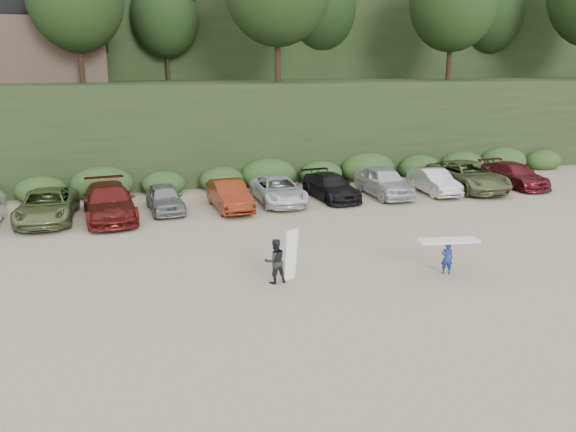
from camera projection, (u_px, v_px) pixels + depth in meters
name	position (u px, v px, depth m)	size (l,w,h in m)	color
ground	(352.00, 268.00, 20.37)	(120.00, 120.00, 0.00)	tan
hillside_backdrop	(194.00, 17.00, 50.47)	(90.00, 41.50, 28.00)	black
parked_cars	(261.00, 191.00, 29.15)	(34.39, 6.38, 1.64)	silver
child_surfer	(447.00, 251.00, 19.59)	(2.19, 0.97, 1.27)	navy
adult_surfer	(277.00, 260.00, 18.83)	(1.24, 0.64, 1.82)	black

